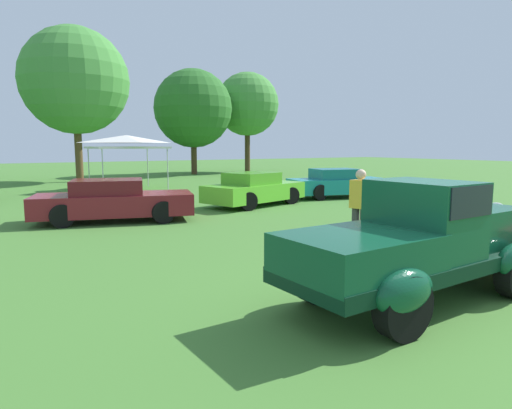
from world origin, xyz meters
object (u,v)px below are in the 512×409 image
show_car_burgundy (113,201)px  spectator_between_cars (360,206)px  show_car_teal (338,183)px  canopy_tent_center_field (126,141)px  feature_pickup_truck (419,241)px  show_car_lime (255,189)px

show_car_burgundy → spectator_between_cars: size_ratio=2.79×
show_car_teal → canopy_tent_center_field: bearing=130.1°
show_car_teal → spectator_between_cars: bearing=-129.2°
spectator_between_cars → show_car_burgundy: bearing=120.3°
canopy_tent_center_field → feature_pickup_truck: bearing=-93.2°
show_car_burgundy → spectator_between_cars: spectator_between_cars is taller
show_car_burgundy → canopy_tent_center_field: size_ratio=1.39×
feature_pickup_truck → canopy_tent_center_field: canopy_tent_center_field is taller
show_car_burgundy → feature_pickup_truck: bearing=-77.8°
spectator_between_cars → canopy_tent_center_field: canopy_tent_center_field is taller
show_car_burgundy → show_car_teal: same height
show_car_teal → canopy_tent_center_field: canopy_tent_center_field is taller
feature_pickup_truck → show_car_lime: feature_pickup_truck is taller
show_car_teal → show_car_burgundy: bearing=-173.1°
feature_pickup_truck → canopy_tent_center_field: bearing=86.8°
feature_pickup_truck → spectator_between_cars: bearing=59.4°
feature_pickup_truck → spectator_between_cars: size_ratio=2.57×
feature_pickup_truck → canopy_tent_center_field: size_ratio=1.28×
feature_pickup_truck → show_car_burgundy: feature_pickup_truck is taller
spectator_between_cars → canopy_tent_center_field: bearing=92.4°
feature_pickup_truck → show_car_burgundy: bearing=102.2°
feature_pickup_truck → show_car_burgundy: (-1.96, 9.06, -0.26)m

